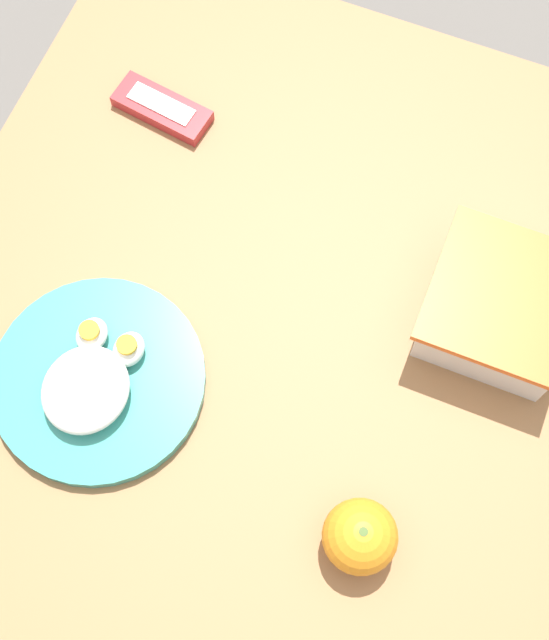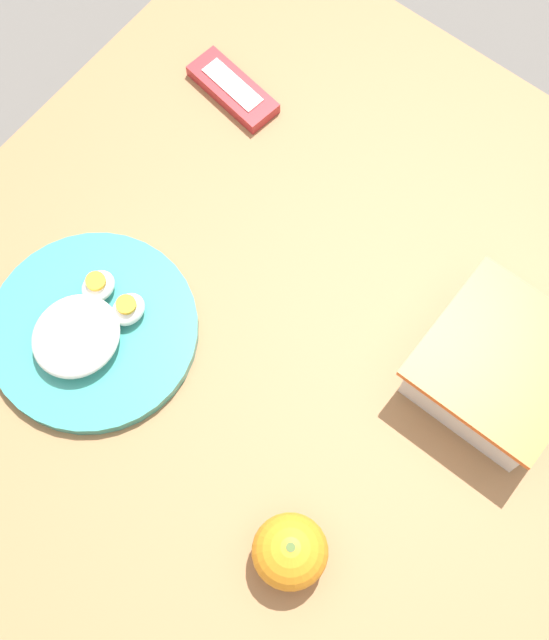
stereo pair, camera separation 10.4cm
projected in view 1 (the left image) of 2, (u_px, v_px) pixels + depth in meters
ground_plane at (281, 469)px, 1.73m from camera, size 10.00×10.00×0.00m
table at (284, 381)px, 1.16m from camera, size 1.03×0.92×0.71m
food_container at (498, 309)px, 1.04m from camera, size 0.18×0.17×0.08m
orange_fruit at (360, 536)px, 0.95m from camera, size 0.08×0.08×0.08m
rice_plate at (96, 380)px, 1.03m from camera, size 0.25×0.25×0.06m
candy_bar at (162, 108)px, 1.17m from camera, size 0.07×0.14×0.02m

